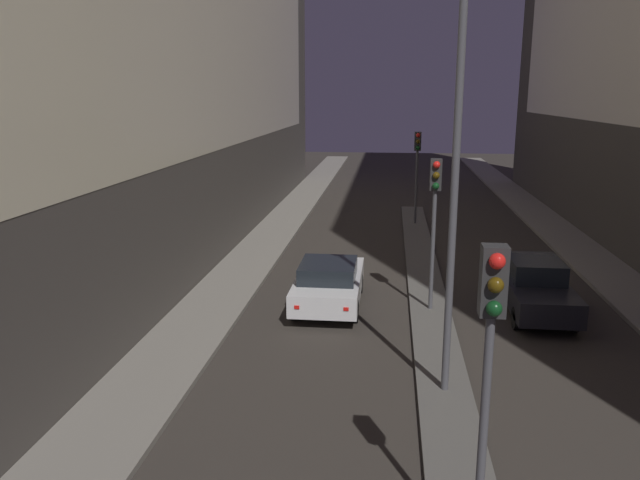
{
  "coord_description": "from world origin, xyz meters",
  "views": [
    {
      "loc": [
        -1.31,
        -3.34,
        6.4
      ],
      "look_at": [
        -4.09,
        21.46,
        0.5
      ],
      "focal_mm": 35.0,
      "sensor_mm": 36.0,
      "label": 1
    }
  ],
  "objects_px": {
    "car_left_lane": "(329,282)",
    "car_right_lane": "(536,288)",
    "traffic_light_near": "(490,337)",
    "traffic_light_mid": "(435,200)",
    "street_lamp": "(458,113)",
    "traffic_light_far": "(417,157)"
  },
  "relations": [
    {
      "from": "street_lamp",
      "to": "traffic_light_near",
      "type": "bearing_deg",
      "value": -90.0
    },
    {
      "from": "traffic_light_far",
      "to": "street_lamp",
      "type": "xyz_separation_m",
      "value": [
        0.0,
        -17.83,
        2.61
      ]
    },
    {
      "from": "traffic_light_near",
      "to": "traffic_light_far",
      "type": "xyz_separation_m",
      "value": [
        0.0,
        22.98,
        0.0
      ]
    },
    {
      "from": "traffic_light_near",
      "to": "car_right_lane",
      "type": "distance_m",
      "value": 11.38
    },
    {
      "from": "street_lamp",
      "to": "car_right_lane",
      "type": "relative_size",
      "value": 2.15
    },
    {
      "from": "street_lamp",
      "to": "car_left_lane",
      "type": "bearing_deg",
      "value": 119.24
    },
    {
      "from": "traffic_light_near",
      "to": "car_right_lane",
      "type": "relative_size",
      "value": 1.06
    },
    {
      "from": "traffic_light_mid",
      "to": "traffic_light_near",
      "type": "bearing_deg",
      "value": -90.0
    },
    {
      "from": "traffic_light_far",
      "to": "street_lamp",
      "type": "bearing_deg",
      "value": -90.0
    },
    {
      "from": "traffic_light_mid",
      "to": "street_lamp",
      "type": "relative_size",
      "value": 0.49
    },
    {
      "from": "car_left_lane",
      "to": "street_lamp",
      "type": "bearing_deg",
      "value": -60.76
    },
    {
      "from": "traffic_light_far",
      "to": "car_left_lane",
      "type": "distance_m",
      "value": 13.0
    },
    {
      "from": "car_left_lane",
      "to": "car_right_lane",
      "type": "distance_m",
      "value": 6.13
    },
    {
      "from": "traffic_light_near",
      "to": "traffic_light_mid",
      "type": "height_order",
      "value": "same"
    },
    {
      "from": "traffic_light_mid",
      "to": "traffic_light_far",
      "type": "xyz_separation_m",
      "value": [
        0.0,
        12.62,
        0.0
      ]
    },
    {
      "from": "car_left_lane",
      "to": "car_right_lane",
      "type": "xyz_separation_m",
      "value": [
        6.13,
        0.02,
        0.05
      ]
    },
    {
      "from": "car_right_lane",
      "to": "traffic_light_mid",
      "type": "bearing_deg",
      "value": -174.56
    },
    {
      "from": "traffic_light_near",
      "to": "car_left_lane",
      "type": "height_order",
      "value": "traffic_light_near"
    },
    {
      "from": "street_lamp",
      "to": "car_right_lane",
      "type": "height_order",
      "value": "street_lamp"
    },
    {
      "from": "street_lamp",
      "to": "car_left_lane",
      "type": "distance_m",
      "value": 8.19
    },
    {
      "from": "car_left_lane",
      "to": "car_right_lane",
      "type": "relative_size",
      "value": 1.05
    },
    {
      "from": "car_right_lane",
      "to": "car_left_lane",
      "type": "bearing_deg",
      "value": -179.77
    }
  ]
}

